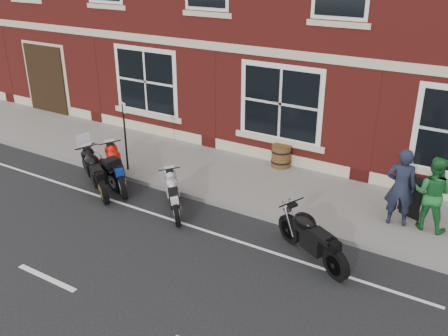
{
  "coord_description": "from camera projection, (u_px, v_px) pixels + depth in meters",
  "views": [
    {
      "loc": [
        7.37,
        -8.19,
        6.07
      ],
      "look_at": [
        1.37,
        1.6,
        1.0
      ],
      "focal_mm": 40.0,
      "sensor_mm": 36.0,
      "label": 1
    }
  ],
  "objects": [
    {
      "name": "ground",
      "position": [
        143.0,
        215.0,
        12.36
      ],
      "size": [
        80.0,
        80.0,
        0.0
      ],
      "primitive_type": "plane",
      "color": "black",
      "rests_on": "ground"
    },
    {
      "name": "sidewalk",
      "position": [
        209.0,
        171.0,
        14.68
      ],
      "size": [
        30.0,
        3.0,
        0.12
      ],
      "primitive_type": "cube",
      "color": "slate",
      "rests_on": "ground"
    },
    {
      "name": "kerb",
      "position": [
        177.0,
        192.0,
        13.45
      ],
      "size": [
        30.0,
        0.16,
        0.12
      ],
      "primitive_type": "cube",
      "color": "slate",
      "rests_on": "ground"
    },
    {
      "name": "moto_touring_silver",
      "position": [
        100.0,
        165.0,
        13.93
      ],
      "size": [
        1.94,
        0.73,
        1.31
      ],
      "rotation": [
        0.0,
        0.0,
        1.28
      ],
      "color": "black",
      "rests_on": "ground"
    },
    {
      "name": "moto_sport_red",
      "position": [
        119.0,
        166.0,
        13.71
      ],
      "size": [
        1.81,
        1.51,
        1.0
      ],
      "rotation": [
        0.0,
        0.0,
        0.89
      ],
      "color": "black",
      "rests_on": "ground"
    },
    {
      "name": "moto_sport_black",
      "position": [
        97.0,
        171.0,
        13.43
      ],
      "size": [
        1.93,
        1.34,
        1.0
      ],
      "rotation": [
        0.0,
        0.0,
        0.99
      ],
      "color": "black",
      "rests_on": "ground"
    },
    {
      "name": "moto_sport_silver",
      "position": [
        175.0,
        193.0,
        12.38
      ],
      "size": [
        1.36,
        1.53,
        0.87
      ],
      "rotation": [
        0.0,
        0.0,
        0.72
      ],
      "color": "black",
      "rests_on": "ground"
    },
    {
      "name": "moto_naked_black",
      "position": [
        312.0,
        234.0,
        10.45
      ],
      "size": [
        2.01,
        1.23,
        1.01
      ],
      "rotation": [
        0.0,
        0.0,
        1.05
      ],
      "color": "black",
      "rests_on": "ground"
    },
    {
      "name": "pedestrian_left",
      "position": [
        401.0,
        187.0,
        11.4
      ],
      "size": [
        0.78,
        0.61,
        1.89
      ],
      "primitive_type": "imported",
      "rotation": [
        0.0,
        0.0,
        3.39
      ],
      "color": "black",
      "rests_on": "sidewalk"
    },
    {
      "name": "pedestrian_right",
      "position": [
        432.0,
        193.0,
        11.24
      ],
      "size": [
        0.92,
        0.74,
        1.78
      ],
      "primitive_type": "imported",
      "rotation": [
        0.0,
        0.0,
        3.06
      ],
      "color": "#1C622A",
      "rests_on": "sidewalk"
    },
    {
      "name": "a_board_sign",
      "position": [
        411.0,
        198.0,
        11.94
      ],
      "size": [
        0.67,
        0.57,
        0.95
      ],
      "primitive_type": null,
      "rotation": [
        0.0,
        0.0,
        -0.41
      ],
      "color": "black",
      "rests_on": "sidewalk"
    },
    {
      "name": "barrel_planter",
      "position": [
        281.0,
        156.0,
        14.72
      ],
      "size": [
        0.6,
        0.6,
        0.67
      ],
      "color": "#422E11",
      "rests_on": "sidewalk"
    },
    {
      "name": "parking_sign",
      "position": [
        125.0,
        131.0,
        14.18
      ],
      "size": [
        0.28,
        0.11,
        2.04
      ],
      "rotation": [
        0.0,
        0.0,
        -0.34
      ],
      "color": "black",
      "rests_on": "sidewalk"
    }
  ]
}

